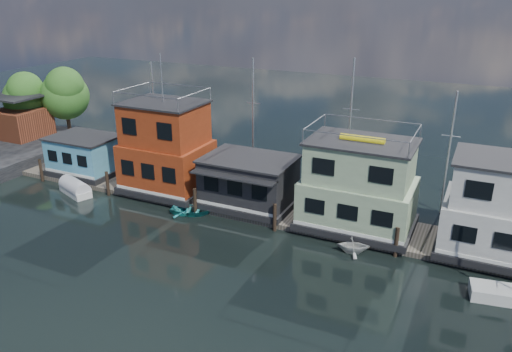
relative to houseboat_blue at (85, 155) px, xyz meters
The scene contains 13 objects.
ground 21.75m from the houseboat_blue, 33.69° to the right, with size 160.00×160.00×0.00m, color black.
dock 18.11m from the houseboat_blue, ahead, with size 48.00×5.00×0.40m, color #595147.
houseboat_blue is the anchor object (origin of this frame).
houseboat_red 9.69m from the houseboat_blue, ahead, with size 7.40×5.90×11.86m.
houseboat_dark 17.50m from the houseboat_blue, ahead, with size 7.40×6.10×4.06m.
houseboat_green 26.53m from the houseboat_blue, ahead, with size 8.40×5.90×7.03m.
houseboat_white 36.52m from the houseboat_blue, ahead, with size 8.40×5.90×6.66m.
pilings 17.92m from the houseboat_blue, ahead, with size 42.28×0.28×2.20m.
background_masts 23.77m from the houseboat_blue, 14.77° to the left, with size 36.40×0.16×12.00m.
shore 13.32m from the houseboat_blue, 163.07° to the left, with size 12.40×15.72×8.24m.
tarp_runabout 4.71m from the houseboat_blue, 60.72° to the right, with size 3.91×2.64×1.48m.
dinghy_teal 14.17m from the houseboat_blue, 12.38° to the right, with size 2.43×3.41×0.71m, color teal.
dinghy_white 27.53m from the houseboat_blue, ahead, with size 1.95×2.26×1.19m, color beige.
Camera 1 is at (16.20, -21.98, 17.37)m, focal length 35.00 mm.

